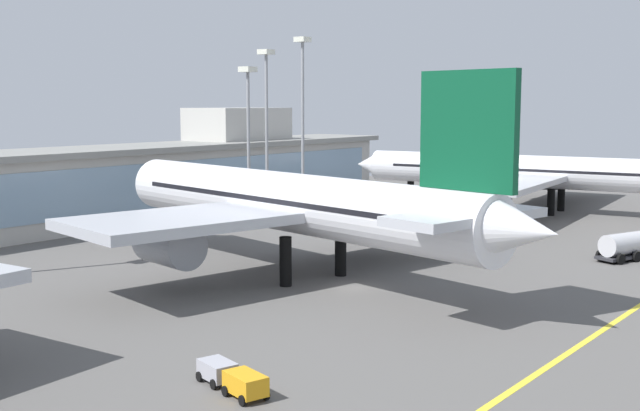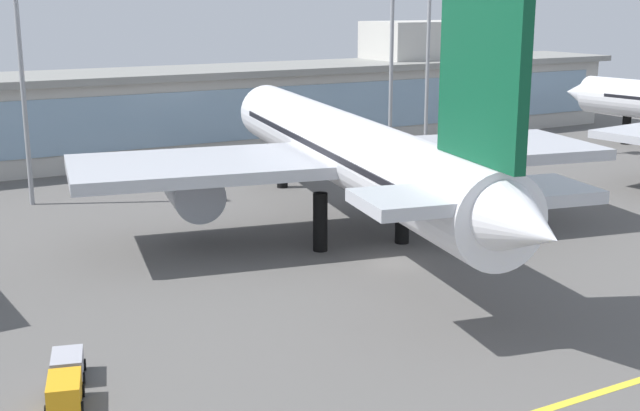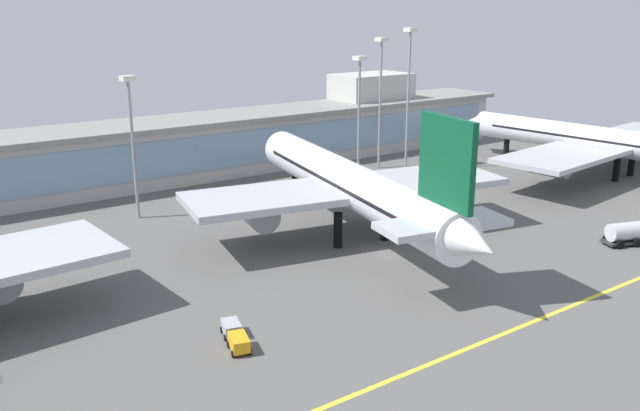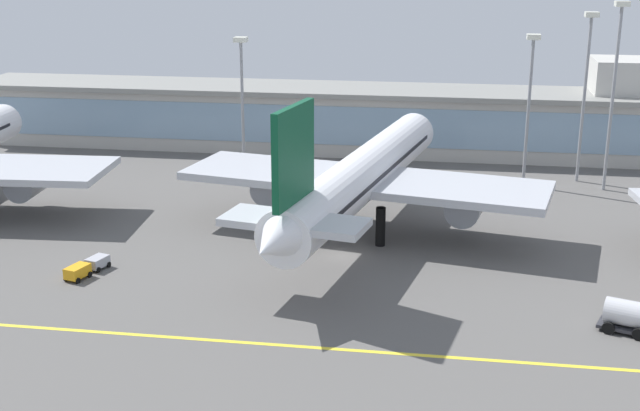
# 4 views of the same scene
# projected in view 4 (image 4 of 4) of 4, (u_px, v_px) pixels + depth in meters

# --- Properties ---
(ground_plane) EXTENTS (187.96, 187.96, 0.00)m
(ground_plane) POSITION_uv_depth(u_px,v_px,m) (344.00, 256.00, 91.45)
(ground_plane) COLOR #5B5956
(taxiway_centreline_stripe) EXTENTS (150.37, 0.50, 0.01)m
(taxiway_centreline_stripe) POSITION_uv_depth(u_px,v_px,m) (310.00, 347.00, 70.69)
(taxiway_centreline_stripe) COLOR yellow
(taxiway_centreline_stripe) RESTS_ON ground
(terminal_building) EXTENTS (137.26, 14.00, 15.52)m
(terminal_building) POSITION_uv_depth(u_px,v_px,m) (397.00, 118.00, 136.25)
(terminal_building) COLOR beige
(terminal_building) RESTS_ON ground
(airliner_near_right) EXTENTS (43.81, 57.48, 18.71)m
(airliner_near_right) POSITION_uv_depth(u_px,v_px,m) (362.00, 177.00, 96.87)
(airliner_near_right) COLOR black
(airliner_near_right) RESTS_ON ground
(baggage_tug_near) EXTENTS (3.11, 5.80, 1.40)m
(baggage_tug_near) POSITION_uv_depth(u_px,v_px,m) (87.00, 267.00, 86.13)
(baggage_tug_near) COLOR black
(baggage_tug_near) RESTS_ON ground
(apron_light_mast_west) EXTENTS (1.80, 1.80, 20.00)m
(apron_light_mast_west) POSITION_uv_depth(u_px,v_px,m) (242.00, 84.00, 119.93)
(apron_light_mast_west) COLOR gray
(apron_light_mast_west) RESTS_ON ground
(apron_light_mast_centre) EXTENTS (1.80, 1.80, 23.71)m
(apron_light_mast_centre) POSITION_uv_depth(u_px,v_px,m) (586.00, 73.00, 115.94)
(apron_light_mast_centre) COLOR gray
(apron_light_mast_centre) RESTS_ON ground
(apron_light_mast_east) EXTENTS (1.80, 1.80, 25.42)m
(apron_light_mast_east) POSITION_uv_depth(u_px,v_px,m) (615.00, 70.00, 111.37)
(apron_light_mast_east) COLOR gray
(apron_light_mast_east) RESTS_ON ground
(apron_light_mast_far_east) EXTENTS (1.80, 1.80, 20.97)m
(apron_light_mast_far_east) POSITION_uv_depth(u_px,v_px,m) (530.00, 86.00, 114.15)
(apron_light_mast_far_east) COLOR gray
(apron_light_mast_far_east) RESTS_ON ground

